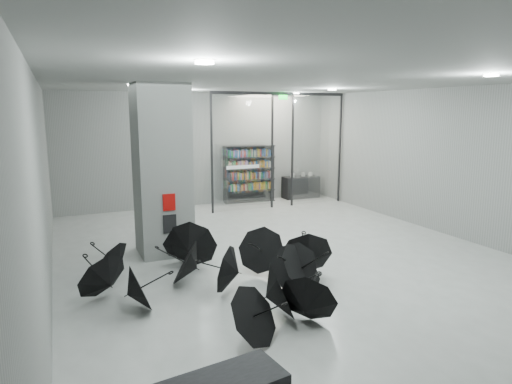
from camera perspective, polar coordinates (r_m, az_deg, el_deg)
name	(u,v)px	position (r m, az deg, el deg)	size (l,w,h in m)	color
room	(297,136)	(9.68, 5.29, 7.09)	(14.00, 14.02, 4.01)	gray
column	(162,170)	(10.75, -11.89, 2.72)	(1.20, 1.20, 4.00)	slate
fire_cabinet	(169,202)	(10.26, -11.01, -1.29)	(0.28, 0.04, 0.38)	#A50A07
info_panel	(170,224)	(10.37, -10.92, -3.99)	(0.30, 0.03, 0.42)	black
exit_sign	(283,97)	(15.47, 3.47, 11.95)	(0.30, 0.06, 0.15)	#0CE533
glass_partition	(280,145)	(15.69, 3.04, 5.95)	(5.06, 0.08, 4.00)	silver
bookshelf	(249,174)	(16.68, -0.86, 2.33)	(1.92, 0.38, 2.11)	black
shop_counter	(301,187)	(17.61, 5.72, 0.63)	(1.41, 0.57, 0.85)	black
umbrella_cluster	(228,275)	(8.67, -3.63, -10.49)	(5.17, 4.85, 1.28)	black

